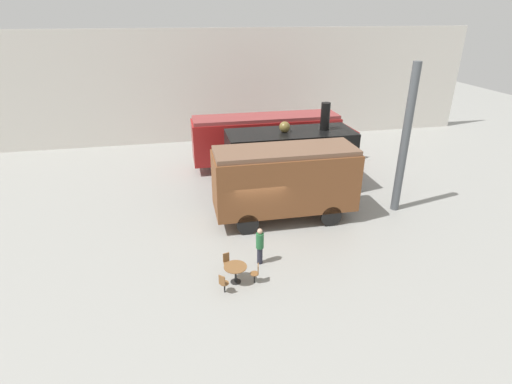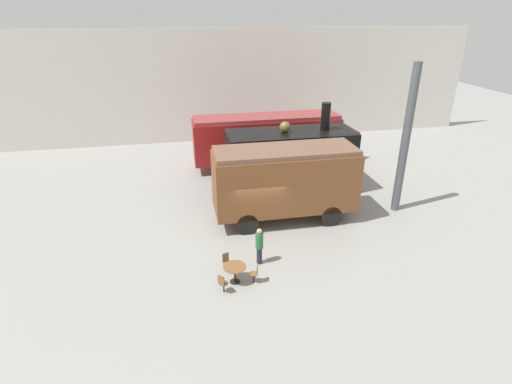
{
  "view_description": "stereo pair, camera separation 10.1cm",
  "coord_description": "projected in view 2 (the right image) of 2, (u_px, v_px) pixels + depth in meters",
  "views": [
    {
      "loc": [
        -3.68,
        -17.52,
        10.26
      ],
      "look_at": [
        0.09,
        1.0,
        1.6
      ],
      "focal_mm": 28.0,
      "sensor_mm": 36.0,
      "label": 1
    },
    {
      "loc": [
        -3.58,
        -17.54,
        10.26
      ],
      "look_at": [
        0.09,
        1.0,
        1.6
      ],
      "focal_mm": 28.0,
      "sensor_mm": 36.0,
      "label": 2
    }
  ],
  "objects": [
    {
      "name": "backdrop_wall",
      "position": [
        220.0,
        87.0,
        32.78
      ],
      "size": [
        44.0,
        0.15,
        9.0
      ],
      "color": "silver",
      "rests_on": "ground_plane"
    },
    {
      "name": "streamlined_locomotive",
      "position": [
        277.0,
        137.0,
        28.01
      ],
      "size": [
        12.19,
        2.45,
        3.67
      ],
      "color": "maroon",
      "rests_on": "ground_plane"
    },
    {
      "name": "steam_locomotive",
      "position": [
        290.0,
        156.0,
        23.96
      ],
      "size": [
        7.53,
        2.86,
        5.36
      ],
      "color": "black",
      "rests_on": "ground_plane"
    },
    {
      "name": "cafe_chair_1",
      "position": [
        226.0,
        261.0,
        16.98
      ],
      "size": [
        0.37,
        0.39,
        0.87
      ],
      "rotation": [
        0.0,
        0.0,
        11.29
      ],
      "color": "black",
      "rests_on": "ground_plane"
    },
    {
      "name": "cafe_table_near",
      "position": [
        235.0,
        269.0,
        16.25
      ],
      "size": [
        0.95,
        0.95,
        0.76
      ],
      "color": "black",
      "rests_on": "ground_plane"
    },
    {
      "name": "cafe_chair_2",
      "position": [
        222.0,
        283.0,
        15.65
      ],
      "size": [
        0.4,
        0.4,
        0.87
      ],
      "rotation": [
        0.0,
        0.0,
        13.38
      ],
      "color": "black",
      "rests_on": "ground_plane"
    },
    {
      "name": "ground_plane",
      "position": [
        258.0,
        228.0,
        20.55
      ],
      "size": [
        80.0,
        80.0,
        0.0
      ],
      "primitive_type": "plane",
      "color": "gray"
    },
    {
      "name": "cafe_chair_0",
      "position": [
        255.0,
        272.0,
        16.27
      ],
      "size": [
        0.38,
        0.36,
        0.87
      ],
      "rotation": [
        0.0,
        0.0,
        9.19
      ],
      "color": "black",
      "rests_on": "ground_plane"
    },
    {
      "name": "passenger_coach_wooden",
      "position": [
        285.0,
        179.0,
        20.57
      ],
      "size": [
        7.32,
        2.68,
        3.96
      ],
      "color": "brown",
      "rests_on": "ground_plane"
    },
    {
      "name": "visitor_person",
      "position": [
        259.0,
        245.0,
        17.34
      ],
      "size": [
        0.34,
        0.34,
        1.74
      ],
      "color": "#262633",
      "rests_on": "ground_plane"
    },
    {
      "name": "support_pillar",
      "position": [
        405.0,
        141.0,
        20.86
      ],
      "size": [
        0.44,
        0.44,
        8.0
      ],
      "color": "#4C5156",
      "rests_on": "ground_plane"
    }
  ]
}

